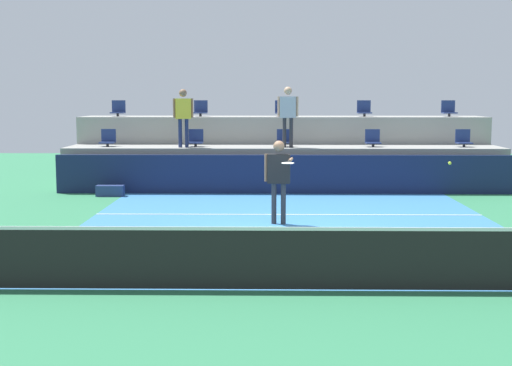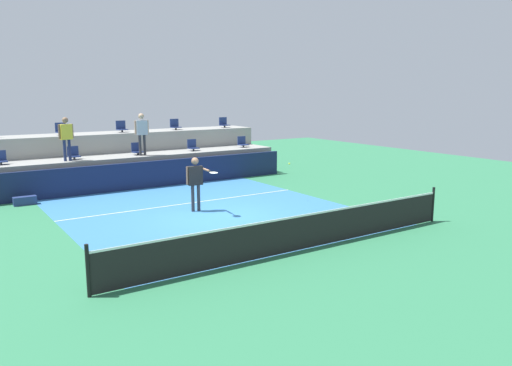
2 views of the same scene
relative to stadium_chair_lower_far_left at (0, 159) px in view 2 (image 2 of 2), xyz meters
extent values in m
plane|color=#2D754C|center=(5.29, -7.23, -1.46)|extent=(40.00, 40.00, 0.00)
cube|color=teal|center=(5.29, -6.23, -1.46)|extent=(9.00, 10.00, 0.01)
cube|color=white|center=(5.29, -4.83, -1.46)|extent=(9.00, 0.06, 0.00)
cylinder|color=black|center=(0.09, -11.23, -0.93)|extent=(0.08, 0.08, 1.07)
cylinder|color=black|center=(10.49, -11.23, -0.93)|extent=(0.08, 0.08, 1.07)
cube|color=black|center=(5.29, -11.23, -1.01)|extent=(10.40, 0.01, 0.87)
cube|color=white|center=(5.29, -11.23, -0.57)|extent=(10.40, 0.02, 0.05)
cube|color=#141E42|center=(5.29, -1.23, -0.91)|extent=(13.00, 0.16, 1.10)
cube|color=gray|center=(5.29, 0.07, -0.84)|extent=(13.00, 1.80, 1.25)
cube|color=gray|center=(5.29, 1.87, -0.41)|extent=(13.00, 1.80, 2.10)
cylinder|color=#2D2D33|center=(0.00, -0.08, -0.16)|extent=(0.08, 0.08, 0.10)
cube|color=navy|center=(0.00, -0.08, -0.09)|extent=(0.44, 0.40, 0.04)
cube|color=navy|center=(0.00, 0.10, 0.12)|extent=(0.44, 0.04, 0.38)
cylinder|color=#2D2D33|center=(2.65, -0.08, -0.16)|extent=(0.08, 0.08, 0.10)
cube|color=navy|center=(2.65, -0.08, -0.09)|extent=(0.44, 0.40, 0.04)
cube|color=navy|center=(2.65, 0.10, 0.12)|extent=(0.44, 0.04, 0.38)
cylinder|color=#2D2D33|center=(5.30, -0.08, -0.16)|extent=(0.08, 0.08, 0.10)
cube|color=navy|center=(5.30, -0.08, -0.09)|extent=(0.44, 0.40, 0.04)
cube|color=navy|center=(5.30, 0.10, 0.12)|extent=(0.44, 0.04, 0.38)
cylinder|color=#2D2D33|center=(7.96, -0.08, -0.16)|extent=(0.08, 0.08, 0.10)
cube|color=navy|center=(7.96, -0.08, -0.09)|extent=(0.44, 0.40, 0.04)
cube|color=navy|center=(7.96, 0.10, 0.12)|extent=(0.44, 0.04, 0.38)
cylinder|color=#2D2D33|center=(10.66, -0.08, -0.16)|extent=(0.08, 0.08, 0.10)
cube|color=navy|center=(10.66, -0.08, -0.09)|extent=(0.44, 0.40, 0.04)
cube|color=navy|center=(10.66, 0.10, 0.12)|extent=(0.44, 0.04, 0.38)
cylinder|color=#2D2D33|center=(2.63, 1.72, 0.69)|extent=(0.08, 0.08, 0.10)
cube|color=navy|center=(2.63, 1.72, 0.76)|extent=(0.44, 0.40, 0.04)
cube|color=navy|center=(2.63, 1.90, 0.97)|extent=(0.44, 0.04, 0.38)
cylinder|color=#2D2D33|center=(5.27, 1.72, 0.69)|extent=(0.08, 0.08, 0.10)
cube|color=navy|center=(5.27, 1.72, 0.76)|extent=(0.44, 0.40, 0.04)
cube|color=navy|center=(5.27, 1.90, 0.97)|extent=(0.44, 0.04, 0.38)
cylinder|color=#2D2D33|center=(7.93, 1.72, 0.69)|extent=(0.08, 0.08, 0.10)
cube|color=navy|center=(7.93, 1.72, 0.76)|extent=(0.44, 0.40, 0.04)
cube|color=navy|center=(7.93, 1.90, 0.97)|extent=(0.44, 0.04, 0.38)
cylinder|color=#2D2D33|center=(10.65, 1.72, 0.69)|extent=(0.08, 0.08, 0.10)
cube|color=navy|center=(10.65, 1.72, 0.76)|extent=(0.44, 0.40, 0.04)
cube|color=navy|center=(10.65, 1.90, 0.97)|extent=(0.44, 0.04, 0.38)
cylinder|color=#2D2D33|center=(4.94, -6.01, -1.02)|extent=(0.12, 0.12, 0.89)
cylinder|color=#2D2D33|center=(5.14, -6.03, -1.02)|extent=(0.12, 0.12, 0.89)
cube|color=black|center=(5.04, -6.02, -0.26)|extent=(0.50, 0.24, 0.63)
sphere|color=#846047|center=(5.04, -6.02, 0.22)|extent=(0.27, 0.27, 0.24)
cylinder|color=#846047|center=(4.77, -5.98, -0.24)|extent=(0.08, 0.08, 0.59)
cylinder|color=#846047|center=(5.28, -6.33, -0.05)|extent=(0.14, 0.57, 0.07)
cylinder|color=black|center=(5.24, -6.71, -0.05)|extent=(0.07, 0.26, 0.04)
ellipsoid|color=silver|center=(5.21, -6.99, -0.05)|extent=(0.30, 0.35, 0.03)
cylinder|color=navy|center=(2.23, -0.40, 0.21)|extent=(0.13, 0.13, 0.84)
cylinder|color=navy|center=(2.42, -0.37, 0.21)|extent=(0.13, 0.13, 0.84)
cube|color=yellow|center=(2.32, -0.38, 0.92)|extent=(0.48, 0.25, 0.60)
sphere|color=#846047|center=(2.32, -0.38, 1.38)|extent=(0.26, 0.26, 0.23)
cylinder|color=#846047|center=(2.07, -0.43, 0.94)|extent=(0.08, 0.08, 0.56)
cylinder|color=#846047|center=(2.58, -0.34, 0.94)|extent=(0.08, 0.08, 0.56)
cylinder|color=#2D2D33|center=(5.30, -0.38, 0.22)|extent=(0.12, 0.12, 0.87)
cylinder|color=#2D2D33|center=(5.50, -0.39, 0.22)|extent=(0.12, 0.12, 0.87)
cube|color=#B2B2B7|center=(5.40, -0.38, 0.97)|extent=(0.48, 0.21, 0.62)
sphere|color=tan|center=(5.40, -0.38, 1.44)|extent=(0.25, 0.25, 0.24)
cylinder|color=tan|center=(5.13, -0.37, 0.99)|extent=(0.07, 0.07, 0.58)
cylinder|color=tan|center=(5.67, -0.40, 0.99)|extent=(0.07, 0.07, 0.58)
sphere|color=#CCE033|center=(8.56, -6.51, -0.09)|extent=(0.07, 0.07, 0.07)
cube|color=navy|center=(0.45, -1.85, -1.31)|extent=(0.76, 0.28, 0.30)
camera|label=1|loc=(4.79, -20.86, 1.28)|focal=48.87mm
camera|label=2|loc=(-2.29, -20.69, 2.49)|focal=35.16mm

